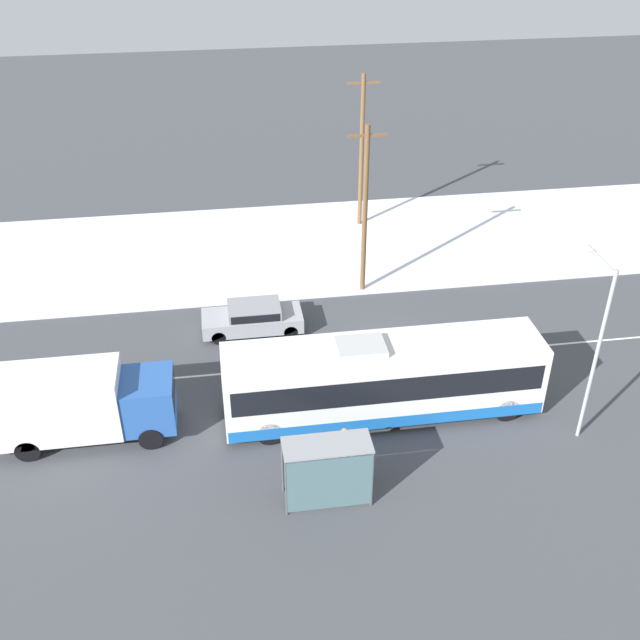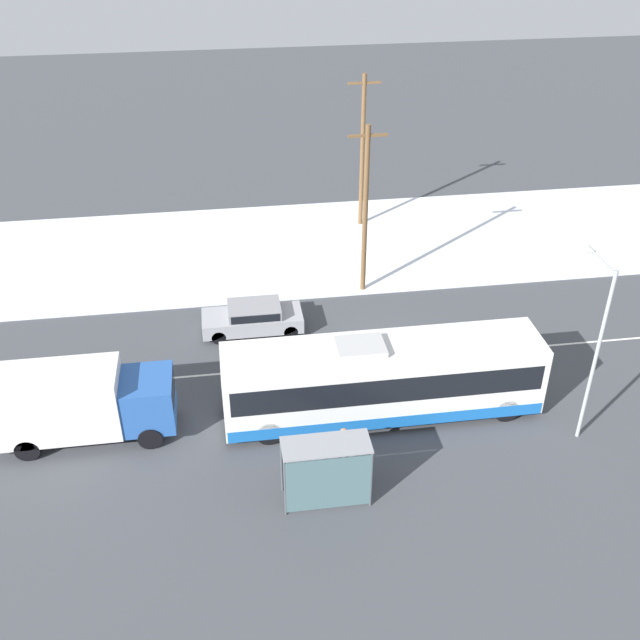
{
  "view_description": "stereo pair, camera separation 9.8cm",
  "coord_description": "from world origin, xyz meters",
  "px_view_note": "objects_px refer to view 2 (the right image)",
  "views": [
    {
      "loc": [
        -6.85,
        -25.67,
        18.74
      ],
      "look_at": [
        -2.79,
        1.39,
        1.4
      ],
      "focal_mm": 42.0,
      "sensor_mm": 36.0,
      "label": 1
    },
    {
      "loc": [
        -6.75,
        -25.68,
        18.74
      ],
      "look_at": [
        -2.79,
        1.39,
        1.4
      ],
      "focal_mm": 42.0,
      "sensor_mm": 36.0,
      "label": 2
    }
  ],
  "objects_px": {
    "pedestrian_at_stop": "(344,445)",
    "utility_pole_snowlot": "(362,150)",
    "city_bus": "(382,379)",
    "utility_pole_roadside": "(365,209)",
    "streetlamp": "(595,329)",
    "sedan_car": "(253,317)",
    "box_truck": "(76,402)",
    "bus_shelter": "(327,467)"
  },
  "relations": [
    {
      "from": "pedestrian_at_stop",
      "to": "utility_pole_snowlot",
      "type": "height_order",
      "value": "utility_pole_snowlot"
    },
    {
      "from": "streetlamp",
      "to": "bus_shelter",
      "type": "bearing_deg",
      "value": -165.69
    },
    {
      "from": "box_truck",
      "to": "utility_pole_snowlot",
      "type": "bearing_deg",
      "value": 50.34
    },
    {
      "from": "bus_shelter",
      "to": "utility_pole_snowlot",
      "type": "xyz_separation_m",
      "value": [
        5.26,
        21.42,
        2.88
      ]
    },
    {
      "from": "city_bus",
      "to": "sedan_car",
      "type": "bearing_deg",
      "value": 124.53
    },
    {
      "from": "pedestrian_at_stop",
      "to": "utility_pole_snowlot",
      "type": "xyz_separation_m",
      "value": [
        4.44,
        19.84,
        3.43
      ]
    },
    {
      "from": "sedan_car",
      "to": "utility_pole_roadside",
      "type": "bearing_deg",
      "value": -152.94
    },
    {
      "from": "sedan_car",
      "to": "pedestrian_at_stop",
      "type": "bearing_deg",
      "value": 104.96
    },
    {
      "from": "city_bus",
      "to": "sedan_car",
      "type": "relative_size",
      "value": 2.68
    },
    {
      "from": "city_bus",
      "to": "utility_pole_roadside",
      "type": "distance_m",
      "value": 9.9
    },
    {
      "from": "pedestrian_at_stop",
      "to": "streetlamp",
      "type": "xyz_separation_m",
      "value": [
        9.02,
        0.93,
        3.35
      ]
    },
    {
      "from": "city_bus",
      "to": "utility_pole_snowlot",
      "type": "xyz_separation_m",
      "value": [
        2.45,
        16.96,
        2.93
      ]
    },
    {
      "from": "bus_shelter",
      "to": "utility_pole_snowlot",
      "type": "bearing_deg",
      "value": 76.2
    },
    {
      "from": "utility_pole_snowlot",
      "to": "utility_pole_roadside",
      "type": "bearing_deg",
      "value": -99.97
    },
    {
      "from": "pedestrian_at_stop",
      "to": "utility_pole_roadside",
      "type": "height_order",
      "value": "utility_pole_roadside"
    },
    {
      "from": "sedan_car",
      "to": "utility_pole_snowlot",
      "type": "distance_m",
      "value": 13.08
    },
    {
      "from": "pedestrian_at_stop",
      "to": "utility_pole_roadside",
      "type": "relative_size",
      "value": 0.22
    },
    {
      "from": "streetlamp",
      "to": "pedestrian_at_stop",
      "type": "bearing_deg",
      "value": -174.11
    },
    {
      "from": "box_truck",
      "to": "utility_pole_roadside",
      "type": "bearing_deg",
      "value": 36.2
    },
    {
      "from": "utility_pole_roadside",
      "to": "utility_pole_snowlot",
      "type": "height_order",
      "value": "utility_pole_snowlot"
    },
    {
      "from": "city_bus",
      "to": "pedestrian_at_stop",
      "type": "relative_size",
      "value": 6.6
    },
    {
      "from": "streetlamp",
      "to": "utility_pole_roadside",
      "type": "bearing_deg",
      "value": 117.42
    },
    {
      "from": "box_truck",
      "to": "bus_shelter",
      "type": "distance_m",
      "value": 9.79
    },
    {
      "from": "city_bus",
      "to": "bus_shelter",
      "type": "xyz_separation_m",
      "value": [
        -2.82,
        -4.46,
        0.06
      ]
    },
    {
      "from": "city_bus",
      "to": "streetlamp",
      "type": "distance_m",
      "value": 7.83
    },
    {
      "from": "box_truck",
      "to": "streetlamp",
      "type": "bearing_deg",
      "value": -6.88
    },
    {
      "from": "utility_pole_roadside",
      "to": "city_bus",
      "type": "bearing_deg",
      "value": -96.79
    },
    {
      "from": "utility_pole_snowlot",
      "to": "streetlamp",
      "type": "bearing_deg",
      "value": -76.38
    },
    {
      "from": "utility_pole_snowlot",
      "to": "city_bus",
      "type": "bearing_deg",
      "value": -98.21
    },
    {
      "from": "sedan_car",
      "to": "utility_pole_snowlot",
      "type": "height_order",
      "value": "utility_pole_snowlot"
    },
    {
      "from": "pedestrian_at_stop",
      "to": "city_bus",
      "type": "bearing_deg",
      "value": 55.35
    },
    {
      "from": "utility_pole_roadside",
      "to": "utility_pole_snowlot",
      "type": "xyz_separation_m",
      "value": [
        1.32,
        7.53,
        0.15
      ]
    },
    {
      "from": "box_truck",
      "to": "utility_pole_snowlot",
      "type": "distance_m",
      "value": 21.88
    },
    {
      "from": "pedestrian_at_stop",
      "to": "bus_shelter",
      "type": "height_order",
      "value": "bus_shelter"
    },
    {
      "from": "utility_pole_roadside",
      "to": "utility_pole_snowlot",
      "type": "relative_size",
      "value": 0.97
    },
    {
      "from": "streetlamp",
      "to": "utility_pole_snowlot",
      "type": "distance_m",
      "value": 19.46
    },
    {
      "from": "city_bus",
      "to": "utility_pole_snowlot",
      "type": "height_order",
      "value": "utility_pole_snowlot"
    },
    {
      "from": "box_truck",
      "to": "utility_pole_roadside",
      "type": "relative_size",
      "value": 0.8
    },
    {
      "from": "sedan_car",
      "to": "utility_pole_roadside",
      "type": "xyz_separation_m",
      "value": [
        5.63,
        2.88,
        3.65
      ]
    },
    {
      "from": "box_truck",
      "to": "bus_shelter",
      "type": "xyz_separation_m",
      "value": [
        8.57,
        -4.73,
        0.06
      ]
    },
    {
      "from": "city_bus",
      "to": "utility_pole_roadside",
      "type": "relative_size",
      "value": 1.44
    },
    {
      "from": "sedan_car",
      "to": "bus_shelter",
      "type": "relative_size",
      "value": 1.54
    }
  ]
}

